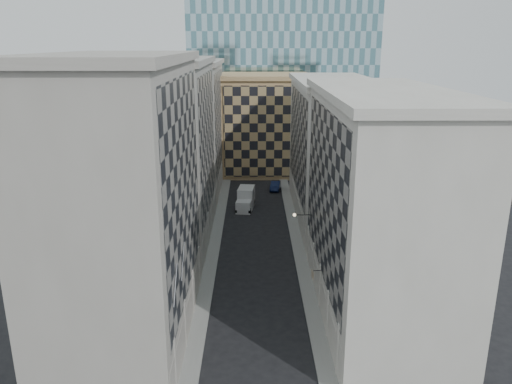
{
  "coord_description": "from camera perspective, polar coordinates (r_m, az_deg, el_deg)",
  "views": [
    {
      "loc": [
        -0.39,
        -27.96,
        24.46
      ],
      "look_at": [
        -0.11,
        14.27,
        11.78
      ],
      "focal_mm": 35.0,
      "sensor_mm": 36.0,
      "label": 1
    }
  ],
  "objects": [
    {
      "name": "bldg_left_a",
      "position": [
        42.28,
        -14.73,
        -1.24
      ],
      "size": [
        10.8,
        22.8,
        23.7
      ],
      "color": "#9A948B",
      "rests_on": "ground"
    },
    {
      "name": "bldg_right_a",
      "position": [
        46.61,
        13.64,
        -1.43
      ],
      "size": [
        10.8,
        26.8,
        20.7
      ],
      "color": "beige",
      "rests_on": "ground"
    },
    {
      "name": "church_tower",
      "position": [
        109.99,
        -0.18,
        18.02
      ],
      "size": [
        7.2,
        7.2,
        51.5
      ],
      "color": "#2B2622",
      "rests_on": "ground"
    },
    {
      "name": "bracket_lamp",
      "position": [
        55.28,
        4.6,
        -2.63
      ],
      "size": [
        1.98,
        0.36,
        0.36
      ],
      "color": "black",
      "rests_on": "ground"
    },
    {
      "name": "bldg_right_b",
      "position": [
        72.35,
        8.64,
        4.88
      ],
      "size": [
        10.8,
        28.8,
        19.7
      ],
      "color": "beige",
      "rests_on": "ground"
    },
    {
      "name": "shop_sign",
      "position": [
        47.2,
        6.53,
        -9.31
      ],
      "size": [
        0.94,
        0.72,
        0.8
      ],
      "rotation": [
        0.0,
        0.0,
        0.12
      ],
      "color": "black",
      "rests_on": "ground"
    },
    {
      "name": "box_truck",
      "position": [
        76.4,
        -1.2,
        -0.89
      ],
      "size": [
        3.0,
        5.92,
        3.11
      ],
      "rotation": [
        0.0,
        0.0,
        -0.12
      ],
      "color": "silver",
      "rests_on": "ground"
    },
    {
      "name": "tan_block",
      "position": [
        97.05,
        1.05,
        7.81
      ],
      "size": [
        16.8,
        14.8,
        18.8
      ],
      "color": "tan",
      "rests_on": "ground"
    },
    {
      "name": "sidewalk_east",
      "position": [
        63.13,
        4.81,
        -6.07
      ],
      "size": [
        1.5,
        100.0,
        0.15
      ],
      "primitive_type": "cube",
      "color": "gray",
      "rests_on": "ground"
    },
    {
      "name": "sidewalk_west",
      "position": [
        63.06,
        -4.79,
        -6.09
      ],
      "size": [
        1.5,
        100.0,
        0.15
      ],
      "primitive_type": "cube",
      "color": "gray",
      "rests_on": "ground"
    },
    {
      "name": "dark_car",
      "position": [
        86.05,
        2.23,
        0.71
      ],
      "size": [
        2.17,
        4.73,
        1.5
      ],
      "primitive_type": "imported",
      "rotation": [
        0.0,
        0.0,
        -0.13
      ],
      "color": "#0F1837",
      "rests_on": "ground"
    },
    {
      "name": "bldg_left_b",
      "position": [
        63.23,
        -9.95,
        4.48
      ],
      "size": [
        10.8,
        22.8,
        22.7
      ],
      "color": "gray",
      "rests_on": "ground"
    },
    {
      "name": "flagpoles_left",
      "position": [
        38.13,
        -8.75,
        -9.06
      ],
      "size": [
        0.1,
        6.33,
        2.33
      ],
      "color": "gray",
      "rests_on": "ground"
    },
    {
      "name": "bldg_left_c",
      "position": [
        84.72,
        -7.54,
        7.31
      ],
      "size": [
        10.8,
        22.8,
        21.7
      ],
      "color": "#9A948B",
      "rests_on": "ground"
    }
  ]
}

